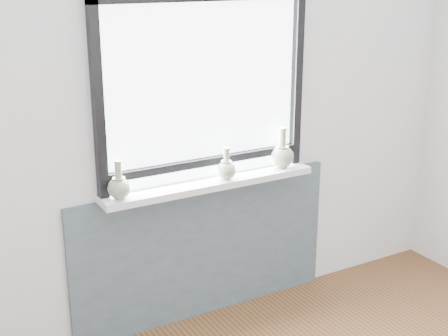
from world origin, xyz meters
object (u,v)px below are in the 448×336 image
vase_b (226,169)px  vase_c (282,155)px  vase_a (119,186)px  windowsill (210,184)px

vase_b → vase_c: size_ratio=0.76×
vase_a → vase_b: size_ratio=1.11×
vase_b → vase_a: bearing=179.6°
windowsill → vase_b: bearing=-13.9°
vase_c → vase_a: bearing=-178.9°
windowsill → vase_a: (-0.56, -0.02, 0.09)m
vase_a → vase_b: (0.65, -0.00, -0.01)m
vase_a → vase_b: 0.65m
vase_c → vase_b: bearing=-176.5°
windowsill → vase_c: 0.51m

